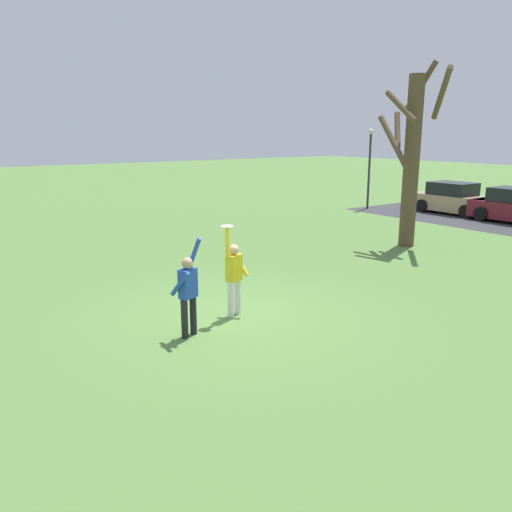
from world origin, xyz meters
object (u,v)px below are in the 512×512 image
person_defender (188,290)px  parked_car_tan (454,199)px  bare_tree_tall (412,154)px  lamppost_by_lot (370,161)px  person_catcher (234,274)px  frisbee_disc (227,226)px

person_defender → parked_car_tan: person_defender is taller
person_defender → parked_car_tan: size_ratio=0.50×
parked_car_tan → bare_tree_tall: bearing=-66.4°
lamppost_by_lot → bare_tree_tall: bearing=-39.1°
parked_car_tan → person_defender: bearing=-70.6°
person_catcher → parked_car_tan: bearing=-179.5°
person_defender → frisbee_disc: 1.70m
person_defender → bare_tree_tall: 11.35m
parked_car_tan → person_catcher: bearing=-70.5°
frisbee_disc → parked_car_tan: frisbee_disc is taller
person_catcher → parked_car_tan: size_ratio=0.51×
parked_car_tan → bare_tree_tall: (3.68, -8.33, 2.58)m
person_catcher → lamppost_by_lot: bearing=-165.9°
person_defender → lamppost_by_lot: (-10.53, 16.71, 1.60)m
frisbee_disc → lamppost_by_lot: bearing=123.1°
person_defender → parked_car_tan: bearing=0.4°
parked_car_tan → lamppost_by_lot: (-3.76, -2.28, 1.86)m
person_defender → bare_tree_tall: size_ratio=0.31×
frisbee_disc → person_defender: bearing=-70.8°
frisbee_disc → bare_tree_tall: bare_tree_tall is taller
person_defender → bare_tree_tall: (-3.09, 10.67, 2.33)m
bare_tree_tall → lamppost_by_lot: size_ratio=1.53×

